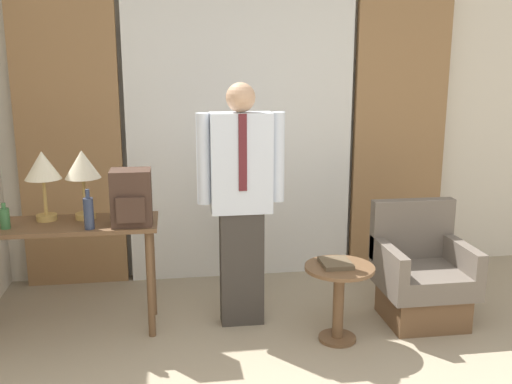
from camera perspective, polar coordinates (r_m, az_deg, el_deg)
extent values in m
cube|color=silver|center=(5.02, -1.69, 6.94)|extent=(10.00, 0.06, 2.70)
cube|color=white|center=(4.89, -1.51, 6.09)|extent=(1.93, 0.06, 2.58)
cube|color=#997047|center=(4.93, -18.21, 5.50)|extent=(0.83, 0.06, 2.58)
cube|color=#997047|center=(5.26, 14.15, 6.18)|extent=(0.83, 0.06, 2.58)
cube|color=brown|center=(4.12, -18.62, -3.16)|extent=(1.26, 0.47, 0.03)
cylinder|color=brown|center=(4.02, -10.52, -9.08)|extent=(0.05, 0.05, 0.76)
cylinder|color=brown|center=(4.35, -10.37, -7.35)|extent=(0.05, 0.05, 0.76)
cylinder|color=tan|center=(4.23, -20.20, -2.40)|extent=(0.14, 0.14, 0.04)
cylinder|color=tan|center=(4.20, -20.35, -0.47)|extent=(0.02, 0.02, 0.25)
cone|color=beige|center=(4.15, -20.59, 2.52)|extent=(0.24, 0.24, 0.19)
cylinder|color=tan|center=(4.18, -16.66, -2.30)|extent=(0.14, 0.14, 0.04)
cylinder|color=tan|center=(4.15, -16.79, -0.36)|extent=(0.02, 0.02, 0.25)
cone|color=beige|center=(4.10, -16.99, 2.67)|extent=(0.24, 0.24, 0.19)
cylinder|color=#336638|center=(4.11, -23.83, -2.45)|extent=(0.06, 0.06, 0.14)
cylinder|color=#336638|center=(4.09, -23.94, -1.28)|extent=(0.03, 0.03, 0.04)
cylinder|color=#2D3851|center=(3.90, -16.38, -2.09)|extent=(0.07, 0.07, 0.21)
cylinder|color=#2D3851|center=(3.87, -16.51, -0.17)|extent=(0.03, 0.03, 0.06)
cube|color=#422D23|center=(3.92, -12.35, -0.52)|extent=(0.27, 0.22, 0.38)
cube|color=#422D23|center=(3.81, -12.43, -1.77)|extent=(0.19, 0.03, 0.17)
cube|color=#38332D|center=(4.15, -1.45, -7.58)|extent=(0.31, 0.16, 0.84)
cube|color=silver|center=(3.95, -1.51, 2.91)|extent=(0.43, 0.19, 0.70)
cube|color=#5B1E23|center=(3.84, -1.33, 3.93)|extent=(0.06, 0.01, 0.52)
cylinder|color=silver|center=(3.92, -5.29, 3.30)|extent=(0.09, 0.09, 0.63)
cylinder|color=silver|center=(3.98, 2.21, 3.50)|extent=(0.09, 0.09, 0.63)
sphere|color=tan|center=(3.90, -1.55, 9.44)|extent=(0.20, 0.20, 0.20)
cube|color=brown|center=(4.44, 16.25, -10.80)|extent=(0.54, 0.50, 0.25)
cube|color=#665B51|center=(4.36, 16.42, -8.32)|extent=(0.63, 0.59, 0.16)
cube|color=#665B51|center=(4.48, 15.33, -3.54)|extent=(0.63, 0.10, 0.45)
cube|color=#665B51|center=(4.20, 13.13, -6.49)|extent=(0.08, 0.59, 0.18)
cube|color=#665B51|center=(4.42, 19.83, -5.92)|extent=(0.08, 0.59, 0.18)
cylinder|color=brown|center=(4.09, 8.12, -14.26)|extent=(0.26, 0.26, 0.02)
cylinder|color=brown|center=(3.99, 8.23, -11.13)|extent=(0.08, 0.08, 0.51)
cylinder|color=brown|center=(3.89, 8.36, -7.51)|extent=(0.47, 0.47, 0.02)
cube|color=brown|center=(3.89, 7.97, -7.05)|extent=(0.20, 0.23, 0.03)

